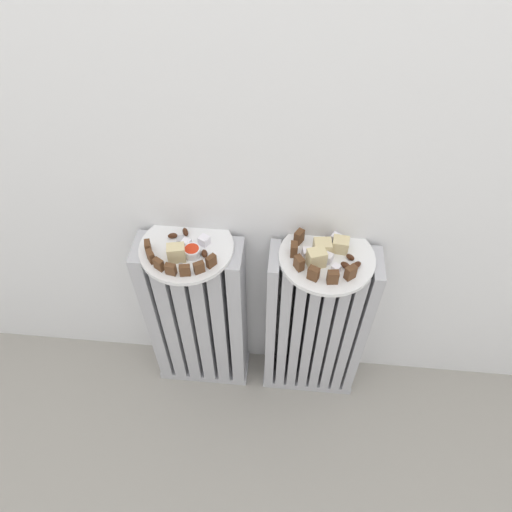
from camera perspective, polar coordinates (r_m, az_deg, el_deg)
The scene contains 38 objects.
ground_plane at distance 1.67m, azimuth -0.96°, elevation -22.46°, with size 6.00×6.00×0.00m, color gray.
wall_back at distance 0.98m, azimuth 0.57°, elevation 28.91°, with size 3.20×0.04×2.50m, color white.
radiator_left at distance 1.52m, azimuth -7.12°, elevation -7.61°, with size 0.31×0.12×0.65m.
radiator_right at distance 1.50m, azimuth 7.23°, elevation -8.71°, with size 0.31×0.12×0.65m.
plate_left at distance 1.26m, azimuth -8.54°, elevation 1.01°, with size 0.26×0.26×0.01m, color white.
plate_right at distance 1.24m, azimuth 8.70°, elevation -0.17°, with size 0.26×0.26×0.01m, color white.
dark_cake_slice_left_0 at distance 1.25m, azimuth -13.16°, elevation 1.12°, with size 0.03×0.01×0.03m, color #56351E.
dark_cake_slice_left_1 at distance 1.23m, azimuth -12.81°, elevation -0.05°, with size 0.03×0.01×0.03m, color #56351E.
dark_cake_slice_left_2 at distance 1.20m, azimuth -11.88°, elevation -1.01°, with size 0.03×0.01×0.03m, color #56351E.
dark_cake_slice_left_3 at distance 1.19m, azimuth -10.45°, elevation -1.62°, with size 0.03×0.01×0.03m, color #56351E.
dark_cake_slice_left_4 at distance 1.18m, azimuth -8.74°, elevation -1.76°, with size 0.03×0.01×0.03m, color #56351E.
dark_cake_slice_left_5 at distance 1.18m, azimuth -7.01°, elevation -1.41°, with size 0.03×0.01×0.03m, color #56351E.
dark_cake_slice_left_6 at distance 1.19m, azimuth -5.53°, elevation -0.63°, with size 0.03×0.01×0.03m, color #56351E.
marble_cake_slice_left_0 at distance 1.21m, azimuth -9.77°, elevation 0.37°, with size 0.05×0.03×0.05m, color beige.
turkish_delight_left_0 at distance 1.25m, azimuth -6.40°, elevation 1.91°, with size 0.02×0.02×0.02m, color white.
turkish_delight_left_1 at distance 1.25m, azimuth -8.58°, elevation 1.55°, with size 0.02×0.02×0.02m, color white.
medjool_date_left_0 at distance 1.22m, azimuth -6.35°, elevation 0.29°, with size 0.03×0.02×0.02m, color #3D1E0F.
medjool_date_left_1 at distance 1.28m, azimuth -10.22°, elevation 2.47°, with size 0.03×0.01×0.02m, color #3D1E0F.
medjool_date_left_2 at distance 1.28m, azimuth -8.67°, elevation 2.94°, with size 0.03×0.01×0.02m, color #3D1E0F.
jam_bowl_left at distance 1.22m, azimuth -7.86°, elevation 0.59°, with size 0.05×0.05×0.02m.
dark_cake_slice_right_0 at distance 1.24m, azimuth 5.32°, elevation 2.37°, with size 0.03×0.02×0.04m, color #56351E.
dark_cake_slice_right_1 at distance 1.21m, azimuth 4.69°, elevation 0.83°, with size 0.03×0.02×0.04m, color #56351E.
dark_cake_slice_right_2 at distance 1.18m, azimuth 5.32°, elevation -0.86°, with size 0.03×0.02×0.04m, color #56351E.
dark_cake_slice_right_3 at distance 1.16m, azimuth 7.08°, elevation -2.15°, with size 0.03×0.02×0.04m, color #56351E.
dark_cake_slice_right_4 at distance 1.16m, azimuth 9.42°, elevation -2.58°, with size 0.03×0.02×0.04m, color #56351E.
dark_cake_slice_right_5 at distance 1.18m, azimuth 11.55°, elevation -2.01°, with size 0.03×0.02×0.04m, color #56351E.
marble_cake_slice_right_0 at distance 1.19m, azimuth 7.44°, elevation -0.25°, with size 0.05×0.03×0.05m, color beige.
marble_cake_slice_right_1 at distance 1.24m, azimuth 10.35°, elevation 1.37°, with size 0.04×0.04×0.04m, color beige.
marble_cake_slice_right_2 at distance 1.23m, azimuth 8.18°, elevation 1.14°, with size 0.05×0.04×0.04m, color beige.
turkish_delight_right_0 at distance 1.21m, azimuth 8.83°, elevation -0.22°, with size 0.02×0.02×0.02m, color white.
turkish_delight_right_1 at distance 1.22m, azimuth 6.32°, elevation 0.38°, with size 0.02×0.02×0.02m, color white.
turkish_delight_right_2 at distance 1.27m, azimuth 9.78°, elevation 2.18°, with size 0.02×0.02×0.02m, color white.
turkish_delight_right_3 at distance 1.20m, azimuth 9.81°, elevation -1.50°, with size 0.02×0.02×0.02m, color white.
medjool_date_right_0 at distance 1.23m, azimuth 11.51°, elevation -0.15°, with size 0.02×0.01×0.02m, color #3D1E0F.
medjool_date_right_1 at distance 1.21m, azimuth 10.95°, elevation -1.15°, with size 0.03×0.02×0.02m, color #3D1E0F.
medjool_date_right_2 at distance 1.22m, azimuth 12.30°, elevation -1.06°, with size 0.03×0.02×0.02m, color #3D1E0F.
medjool_date_right_3 at distance 1.26m, azimuth 8.63°, elevation 1.96°, with size 0.02×0.02×0.01m, color #3D1E0F.
fork at distance 1.25m, azimuth -9.30°, elevation 1.07°, with size 0.04×0.10×0.00m.
Camera 1 is at (0.08, -0.55, 1.57)m, focal length 32.54 mm.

